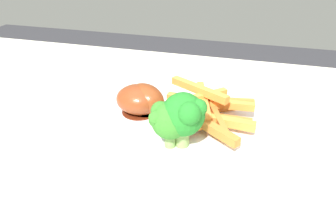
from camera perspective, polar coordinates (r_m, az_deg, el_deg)
The scene contains 7 objects.
dining_table at distance 0.48m, azimuth -0.49°, elevation -17.44°, with size 1.24×0.74×0.76m.
dinner_plate at distance 0.44m, azimuth -0.00°, elevation -2.94°, with size 0.30×0.30×0.01m, color white.
broccoli_floret_front at distance 0.37m, azimuth 2.89°, elevation -0.65°, with size 0.06×0.06×0.07m.
broccoli_floret_middle at distance 0.37m, azimuth 0.38°, elevation -1.46°, with size 0.06×0.05×0.06m.
carrot_fries_pile at distance 0.44m, azimuth 7.23°, elevation 0.68°, with size 0.14×0.14×0.04m.
chicken_drumstick_near at distance 0.45m, azimuth -3.81°, elevation 2.24°, with size 0.11×0.08×0.04m.
chicken_drumstick_far at distance 0.46m, azimuth -4.95°, elevation 2.24°, with size 0.11×0.06×0.04m.
Camera 1 is at (-0.09, 0.31, 1.00)m, focal length 32.78 mm.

